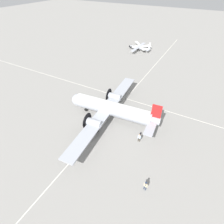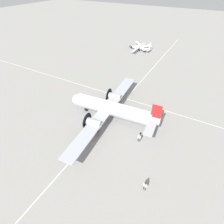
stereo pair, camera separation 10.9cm
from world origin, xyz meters
name	(u,v)px [view 1 (the left image)]	position (x,y,z in m)	size (l,w,h in m)	color
ground_plane	(112,118)	(0.00, 0.00, 0.00)	(300.00, 300.00, 0.00)	gray
apron_line_eastwest	(109,117)	(0.00, 0.66, 0.00)	(120.00, 0.16, 0.01)	silver
apron_line_northsouth	(128,99)	(7.74, 0.00, 0.00)	(0.16, 120.00, 0.01)	silver
airliner_main	(110,108)	(-0.04, 0.42, 2.52)	(27.07, 18.16, 5.79)	#ADB2BC
crew_foreground	(146,185)	(-10.67, -10.96, 1.08)	(0.34, 0.58, 1.73)	navy
passenger_boarding	(139,137)	(-3.03, -6.98, 1.04)	(0.27, 0.58, 1.70)	#473D2D
suitcase_near_door	(140,134)	(-1.64, -6.68, 0.29)	(0.51, 0.18, 0.62)	#232328
light_aircraft_distant	(139,48)	(39.32, 10.35, 0.87)	(11.28, 8.34, 2.14)	#B7BCC6
light_aircraft_taxiing	(140,46)	(41.21, 10.59, 0.85)	(9.24, 8.26, 2.08)	white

